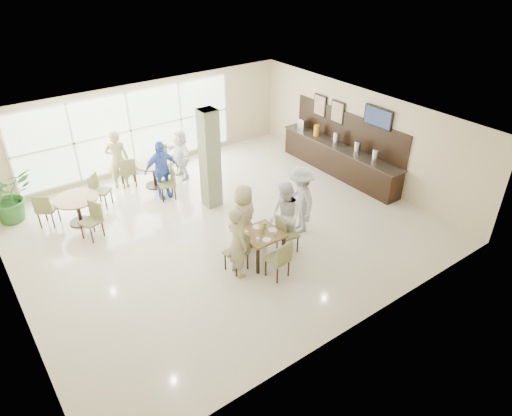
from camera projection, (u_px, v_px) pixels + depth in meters
ground at (223, 227)px, 12.01m from camera, size 10.00×10.00×0.00m
room_shell at (221, 169)px, 11.13m from camera, size 10.00×10.00×10.00m
window_bank at (131, 130)px, 14.13m from camera, size 7.00×0.04×7.00m
column at (210, 159)px, 12.32m from camera, size 0.45×0.45×2.80m
main_table at (261, 237)px, 10.49m from camera, size 0.87×0.87×0.75m
round_table_left at (77, 204)px, 11.91m from camera, size 1.14×1.14×0.75m
round_table_right at (154, 169)px, 13.72m from camera, size 1.00×1.00×0.75m
chairs_main_table at (261, 243)px, 10.57m from camera, size 1.93×1.98×0.95m
chairs_table_left at (80, 207)px, 11.98m from camera, size 2.12×2.01×0.95m
chairs_table_right at (154, 172)px, 13.75m from camera, size 1.93×1.95×0.95m
tabletop_clutter at (262, 232)px, 10.37m from camera, size 0.73×0.75×0.21m
buffet_counter at (339, 157)px, 14.44m from camera, size 0.64×4.70×1.95m
wall_tv at (378, 117)px, 12.97m from camera, size 0.06×1.00×0.58m
framed_art_a at (337, 112)px, 14.24m from camera, size 0.05×0.55×0.70m
framed_art_b at (320, 105)px, 14.79m from camera, size 0.05×0.55×0.70m
potted_plant at (8, 196)px, 11.99m from camera, size 1.67×1.67×1.41m
teen_left at (237, 242)px, 9.93m from camera, size 0.42×0.63×1.72m
teen_far at (244, 216)px, 10.93m from camera, size 0.88×0.62×1.64m
teen_right at (285, 217)px, 10.78m from camera, size 0.80×0.96×1.76m
teen_standing at (301, 200)px, 11.45m from camera, size 0.98×1.30×1.79m
adult_a at (161, 170)px, 12.97m from camera, size 1.03×0.61×1.73m
adult_b at (180, 154)px, 14.10m from camera, size 0.63×1.45×1.56m
adult_standing at (118, 159)px, 13.46m from camera, size 0.79×0.67×1.82m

